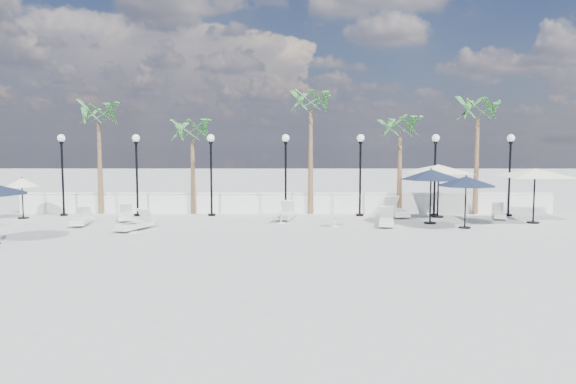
{
  "coord_description": "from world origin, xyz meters",
  "views": [
    {
      "loc": [
        0.23,
        -19.77,
        3.58
      ],
      "look_at": [
        0.13,
        2.55,
        1.5
      ],
      "focal_mm": 35.0,
      "sensor_mm": 36.0,
      "label": 1
    }
  ],
  "objects_px": {
    "lounger_1": "(125,216)",
    "parasol_navy_right": "(466,181)",
    "lounger_3": "(135,224)",
    "lounger_5": "(396,211)",
    "parasol_cream_sq_a": "(535,169)",
    "parasol_navy_mid": "(431,175)",
    "lounger_6": "(386,221)",
    "parasol_cream_small": "(22,183)",
    "lounger_7": "(499,214)",
    "parasol_cream_sq_b": "(439,165)",
    "lounger_2": "(81,220)",
    "lounger_4": "(285,214)"
  },
  "relations": [
    {
      "from": "lounger_5",
      "to": "lounger_7",
      "type": "height_order",
      "value": "lounger_5"
    },
    {
      "from": "lounger_3",
      "to": "lounger_4",
      "type": "relative_size",
      "value": 0.99
    },
    {
      "from": "lounger_6",
      "to": "lounger_7",
      "type": "bearing_deg",
      "value": 31.97
    },
    {
      "from": "lounger_7",
      "to": "parasol_cream_small",
      "type": "height_order",
      "value": "parasol_cream_small"
    },
    {
      "from": "lounger_2",
      "to": "parasol_navy_right",
      "type": "xyz_separation_m",
      "value": [
        15.9,
        -0.69,
        1.68
      ]
    },
    {
      "from": "parasol_navy_mid",
      "to": "parasol_cream_sq_b",
      "type": "distance_m",
      "value": 2.21
    },
    {
      "from": "parasol_navy_right",
      "to": "parasol_cream_sq_b",
      "type": "xyz_separation_m",
      "value": [
        -0.26,
        3.25,
        0.52
      ]
    },
    {
      "from": "lounger_6",
      "to": "parasol_cream_small",
      "type": "bearing_deg",
      "value": -178.15
    },
    {
      "from": "lounger_3",
      "to": "parasol_cream_small",
      "type": "relative_size",
      "value": 1.04
    },
    {
      "from": "lounger_5",
      "to": "parasol_cream_sq_a",
      "type": "height_order",
      "value": "parasol_cream_sq_a"
    },
    {
      "from": "lounger_3",
      "to": "lounger_5",
      "type": "relative_size",
      "value": 0.89
    },
    {
      "from": "lounger_1",
      "to": "lounger_7",
      "type": "bearing_deg",
      "value": -12.15
    },
    {
      "from": "lounger_1",
      "to": "parasol_navy_right",
      "type": "bearing_deg",
      "value": -22.63
    },
    {
      "from": "lounger_1",
      "to": "parasol_cream_sq_a",
      "type": "bearing_deg",
      "value": -16.65
    },
    {
      "from": "lounger_2",
      "to": "parasol_navy_right",
      "type": "height_order",
      "value": "parasol_navy_right"
    },
    {
      "from": "lounger_5",
      "to": "parasol_navy_mid",
      "type": "distance_m",
      "value": 3.01
    },
    {
      "from": "lounger_3",
      "to": "lounger_4",
      "type": "height_order",
      "value": "lounger_4"
    },
    {
      "from": "lounger_3",
      "to": "parasol_cream_small",
      "type": "distance_m",
      "value": 7.05
    },
    {
      "from": "lounger_7",
      "to": "parasol_cream_sq_a",
      "type": "xyz_separation_m",
      "value": [
        0.98,
        -1.36,
        2.14
      ]
    },
    {
      "from": "lounger_1",
      "to": "parasol_cream_sq_a",
      "type": "height_order",
      "value": "parasol_cream_sq_a"
    },
    {
      "from": "lounger_6",
      "to": "parasol_cream_sq_b",
      "type": "distance_m",
      "value": 4.53
    },
    {
      "from": "lounger_3",
      "to": "parasol_cream_sq_a",
      "type": "distance_m",
      "value": 16.91
    },
    {
      "from": "lounger_2",
      "to": "lounger_4",
      "type": "xyz_separation_m",
      "value": [
        8.57,
        1.77,
        0.01
      ]
    },
    {
      "from": "parasol_navy_mid",
      "to": "parasol_cream_sq_a",
      "type": "height_order",
      "value": "parasol_cream_sq_a"
    },
    {
      "from": "lounger_1",
      "to": "parasol_cream_small",
      "type": "xyz_separation_m",
      "value": [
        -4.88,
        0.66,
        1.41
      ]
    },
    {
      "from": "lounger_2",
      "to": "lounger_6",
      "type": "height_order",
      "value": "lounger_6"
    },
    {
      "from": "lounger_4",
      "to": "parasol_cream_sq_b",
      "type": "bearing_deg",
      "value": 15.78
    },
    {
      "from": "lounger_7",
      "to": "parasol_cream_small",
      "type": "xyz_separation_m",
      "value": [
        -21.72,
        -0.0,
        1.42
      ]
    },
    {
      "from": "parasol_navy_right",
      "to": "parasol_cream_sq_b",
      "type": "bearing_deg",
      "value": 94.52
    },
    {
      "from": "lounger_1",
      "to": "parasol_navy_right",
      "type": "relative_size",
      "value": 0.74
    },
    {
      "from": "parasol_cream_sq_b",
      "to": "parasol_cream_sq_a",
      "type": "bearing_deg",
      "value": -27.21
    },
    {
      "from": "parasol_navy_mid",
      "to": "parasol_navy_right",
      "type": "xyz_separation_m",
      "value": [
        1.11,
        -1.24,
        -0.2
      ]
    },
    {
      "from": "lounger_2",
      "to": "lounger_7",
      "type": "bearing_deg",
      "value": -1.26
    },
    {
      "from": "parasol_cream_sq_a",
      "to": "parasol_cream_small",
      "type": "xyz_separation_m",
      "value": [
        -22.7,
        1.36,
        -0.72
      ]
    },
    {
      "from": "lounger_5",
      "to": "lounger_7",
      "type": "bearing_deg",
      "value": -14.27
    },
    {
      "from": "lounger_1",
      "to": "lounger_7",
      "type": "xyz_separation_m",
      "value": [
        16.84,
        0.66,
        -0.01
      ]
    },
    {
      "from": "lounger_2",
      "to": "lounger_7",
      "type": "xyz_separation_m",
      "value": [
        18.3,
        2.06,
        -0.02
      ]
    },
    {
      "from": "lounger_5",
      "to": "lounger_2",
      "type": "bearing_deg",
      "value": -175.3
    },
    {
      "from": "lounger_2",
      "to": "parasol_cream_small",
      "type": "height_order",
      "value": "parasol_cream_small"
    },
    {
      "from": "lounger_1",
      "to": "lounger_5",
      "type": "relative_size",
      "value": 0.8
    },
    {
      "from": "lounger_7",
      "to": "parasol_cream_sq_b",
      "type": "height_order",
      "value": "parasol_cream_sq_b"
    },
    {
      "from": "parasol_navy_mid",
      "to": "lounger_2",
      "type": "bearing_deg",
      "value": -177.85
    },
    {
      "from": "parasol_cream_sq_a",
      "to": "lounger_3",
      "type": "bearing_deg",
      "value": -173.15
    },
    {
      "from": "lounger_3",
      "to": "lounger_5",
      "type": "bearing_deg",
      "value": 43.01
    },
    {
      "from": "lounger_7",
      "to": "parasol_cream_sq_a",
      "type": "bearing_deg",
      "value": -38.95
    },
    {
      "from": "parasol_navy_mid",
      "to": "parasol_cream_sq_b",
      "type": "height_order",
      "value": "parasol_cream_sq_b"
    },
    {
      "from": "parasol_navy_mid",
      "to": "parasol_cream_small",
      "type": "distance_m",
      "value": 18.28
    },
    {
      "from": "lounger_2",
      "to": "lounger_5",
      "type": "relative_size",
      "value": 0.83
    },
    {
      "from": "parasol_cream_small",
      "to": "lounger_3",
      "type": "bearing_deg",
      "value": -29.12
    },
    {
      "from": "parasol_cream_sq_a",
      "to": "parasol_cream_small",
      "type": "distance_m",
      "value": 22.75
    }
  ]
}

